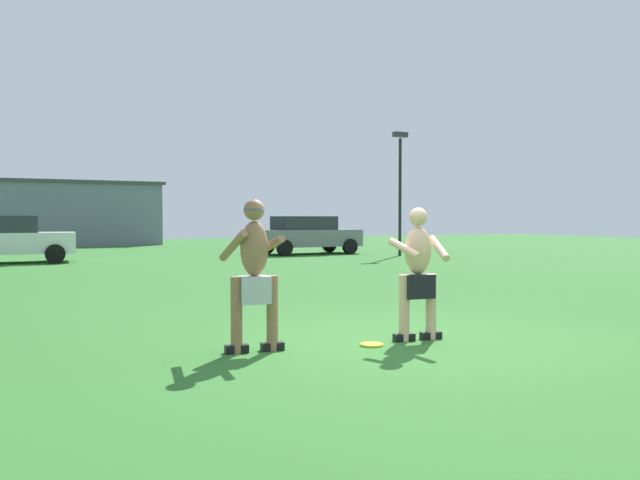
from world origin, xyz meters
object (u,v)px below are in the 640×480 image
(frisbee, at_px, (372,345))
(lamp_post, at_px, (400,179))
(player_in_black, at_px, (418,271))
(car_gray_near_post, at_px, (307,234))
(car_white_mid_lot, at_px, (4,238))
(player_with_cap, at_px, (254,268))

(frisbee, height_order, lamp_post, lamp_post)
(player_in_black, bearing_deg, frisbee, -176.87)
(frisbee, relative_size, lamp_post, 0.06)
(player_in_black, relative_size, frisbee, 5.94)
(player_in_black, height_order, frisbee, player_in_black)
(player_in_black, height_order, car_gray_near_post, player_in_black)
(frisbee, relative_size, car_gray_near_post, 0.06)
(car_gray_near_post, distance_m, lamp_post, 4.56)
(car_white_mid_lot, xyz_separation_m, lamp_post, (14.13, -2.45, 2.25))
(player_in_black, relative_size, lamp_post, 0.33)
(car_gray_near_post, bearing_deg, car_white_mid_lot, -177.86)
(player_with_cap, height_order, player_in_black, player_with_cap)
(player_with_cap, height_order, car_white_mid_lot, player_with_cap)
(car_white_mid_lot, height_order, lamp_post, lamp_post)
(frisbee, xyz_separation_m, car_white_mid_lot, (-3.72, 17.38, 0.81))
(car_white_mid_lot, bearing_deg, player_in_black, -75.76)
(player_in_black, distance_m, car_gray_near_post, 19.10)
(frisbee, bearing_deg, player_with_cap, 167.23)
(car_gray_near_post, relative_size, lamp_post, 0.88)
(player_in_black, xyz_separation_m, lamp_post, (9.73, 14.89, 2.23))
(car_gray_near_post, relative_size, car_white_mid_lot, 0.98)
(frisbee, bearing_deg, player_in_black, 3.13)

